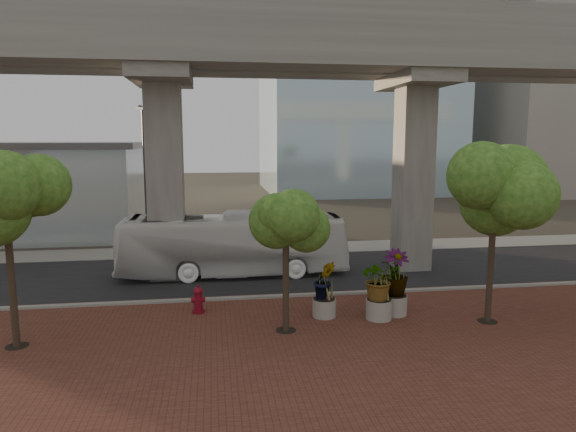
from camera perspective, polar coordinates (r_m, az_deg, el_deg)
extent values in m
plane|color=#3C352B|center=(23.49, 1.41, -7.57)|extent=(160.00, 160.00, 0.00)
cube|color=brown|center=(16.12, 6.46, -15.24)|extent=(70.00, 13.00, 0.06)
cube|color=black|center=(25.39, 0.63, -6.29)|extent=(90.00, 8.00, 0.04)
cube|color=gray|center=(21.59, 2.33, -8.81)|extent=(70.00, 0.25, 0.16)
cube|color=gray|center=(30.68, -0.99, -3.67)|extent=(90.00, 3.00, 0.06)
cube|color=gray|center=(23.31, 1.33, 18.38)|extent=(72.00, 2.40, 1.80)
cube|color=gray|center=(26.43, 0.10, 17.21)|extent=(72.00, 2.40, 1.80)
cube|color=gray|center=(22.54, 1.86, 22.36)|extent=(72.00, 0.12, 1.00)
cube|color=gray|center=(27.74, -0.26, 19.73)|extent=(72.00, 0.12, 1.00)
cube|color=#A19E91|center=(71.94, 27.83, 11.94)|extent=(18.00, 16.00, 24.00)
imported|color=white|center=(24.70, -6.10, -3.20)|extent=(10.84, 2.59, 3.02)
cylinder|color=maroon|center=(19.90, -9.91, -10.36)|extent=(0.47, 0.47, 0.10)
cylinder|color=maroon|center=(19.78, -9.94, -9.32)|extent=(0.31, 0.31, 0.76)
sphere|color=maroon|center=(19.67, -9.96, -8.26)|extent=(0.37, 0.37, 0.37)
cylinder|color=maroon|center=(19.62, -9.98, -7.79)|extent=(0.10, 0.10, 0.13)
cylinder|color=maroon|center=(19.76, -9.94, -9.14)|extent=(0.52, 0.21, 0.21)
cylinder|color=#A69E96|center=(19.15, 10.05, -10.15)|extent=(0.93, 0.93, 0.72)
imported|color=#275516|center=(18.82, 10.14, -6.87)|extent=(2.06, 2.06, 1.55)
cylinder|color=gray|center=(19.74, 11.73, -9.62)|extent=(0.93, 0.93, 0.73)
imported|color=#275516|center=(19.40, 11.84, -6.19)|extent=(2.28, 2.28, 1.71)
cylinder|color=gray|center=(19.15, 4.03, -10.13)|extent=(0.86, 0.86, 0.67)
imported|color=#275516|center=(18.84, 4.07, -7.10)|extent=(1.91, 1.91, 1.43)
cylinder|color=#423425|center=(18.13, -28.32, -6.92)|extent=(0.22, 0.22, 3.88)
cylinder|color=black|center=(18.71, -27.89, -12.66)|extent=(0.70, 0.70, 0.01)
cylinder|color=#423425|center=(17.40, -0.24, -7.83)|extent=(0.22, 0.22, 3.10)
cylinder|color=black|center=(17.90, -0.24, -12.58)|extent=(0.70, 0.70, 0.01)
cylinder|color=#423425|center=(19.54, 21.55, -5.95)|extent=(0.22, 0.22, 3.54)
cylinder|color=black|center=(20.03, 21.27, -10.84)|extent=(0.70, 0.70, 0.01)
cylinder|color=#323238|center=(29.94, -15.57, 3.66)|extent=(0.14, 0.14, 8.19)
cube|color=#323238|center=(29.39, -16.01, 11.55)|extent=(0.15, 1.02, 0.15)
cube|color=silver|center=(28.87, -16.14, 11.40)|extent=(0.41, 0.20, 0.12)
cylinder|color=#292A2D|center=(30.37, 14.58, 3.85)|extent=(0.14, 0.14, 8.28)
cube|color=#292A2D|center=(29.86, 15.28, 11.70)|extent=(0.16, 1.03, 0.16)
cube|color=silver|center=(29.38, 15.68, 11.54)|extent=(0.41, 0.21, 0.12)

